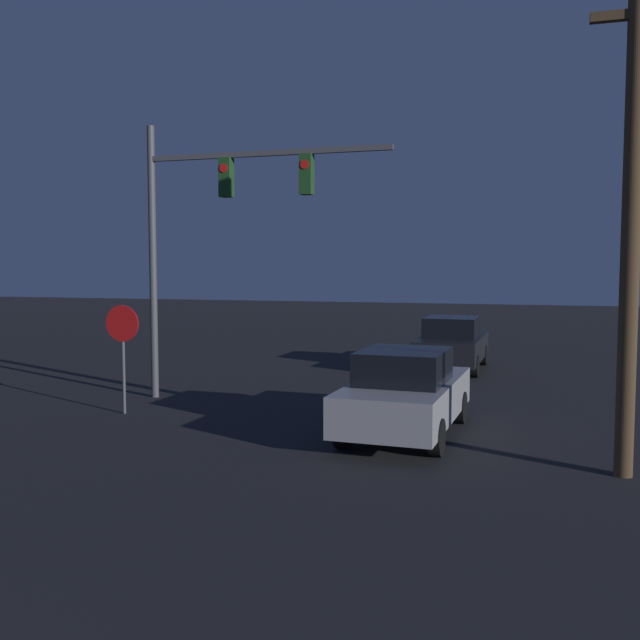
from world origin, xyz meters
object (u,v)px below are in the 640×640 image
Objects in this scene: car_far at (452,344)px; car_near at (406,393)px; traffic_signal_mast at (209,215)px; utility_pole at (631,216)px; stop_sign at (123,337)px.

car_near is at bearing -88.03° from car_far.
car_near is 8.90m from car_far.
traffic_signal_mast is 9.52m from utility_pole.
utility_pole reaches higher than traffic_signal_mast.
traffic_signal_mast reaches higher than car_far.
car_far is 9.11m from traffic_signal_mast.
traffic_signal_mast is 3.55m from stop_sign.
utility_pole is (3.88, -10.50, 3.14)m from car_far.
stop_sign is (-6.23, 0.14, 0.86)m from car_near.
car_far is 0.59× the size of utility_pole.
utility_pole is at bearing -22.88° from traffic_signal_mast.
car_near is at bearing 156.37° from utility_pole.
car_near and car_far have the same top height.
traffic_signal_mast is (-4.88, -6.81, 3.59)m from car_far.
car_near is 0.69× the size of traffic_signal_mast.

